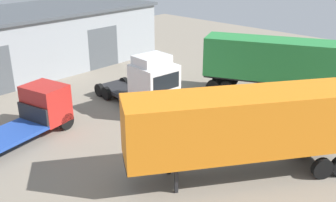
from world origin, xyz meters
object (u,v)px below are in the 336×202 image
at_px(tractor_unit_white, 149,85).
at_px(container_trailer_white, 244,125).
at_px(container_trailer_green, 276,61).
at_px(flatbed_truck_red, 29,116).

bearing_deg(tractor_unit_white, container_trailer_white, -10.01).
relative_size(container_trailer_green, container_trailer_white, 0.99).
bearing_deg(container_trailer_green, flatbed_truck_red, -137.98).
bearing_deg(tractor_unit_white, flatbed_truck_red, -101.56).
height_order(tractor_unit_white, flatbed_truck_red, tractor_unit_white).
distance_m(tractor_unit_white, flatbed_truck_red, 7.74).
distance_m(tractor_unit_white, container_trailer_green, 9.44).
bearing_deg(flatbed_truck_red, container_trailer_green, -35.24).
relative_size(tractor_unit_white, flatbed_truck_red, 0.81).
relative_size(tractor_unit_white, container_trailer_green, 0.67).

